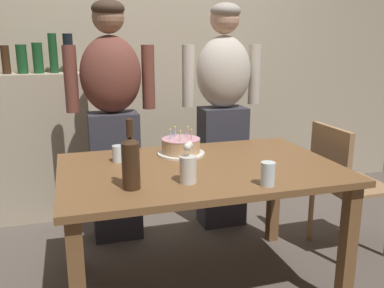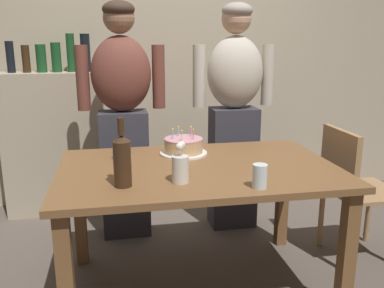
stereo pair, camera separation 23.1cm
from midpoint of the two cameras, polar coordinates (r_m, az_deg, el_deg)
ground_plane at (r=2.56m, az=-1.69°, el=-19.12°), size 10.00×10.00×0.00m
back_wall at (r=3.66m, az=-8.29°, el=12.41°), size 5.20×0.10×2.60m
dining_table at (r=2.27m, az=-1.81°, el=-5.45°), size 1.50×0.96×0.74m
birthday_cake at (r=2.46m, az=-4.22°, el=-0.43°), size 0.28×0.28×0.16m
water_glass_near at (r=2.37m, az=-12.94°, el=-1.35°), size 0.07×0.07×0.09m
water_glass_far at (r=1.95m, az=7.14°, el=-4.18°), size 0.07×0.07×0.11m
wine_bottle at (r=1.91m, az=-11.93°, el=-2.43°), size 0.08×0.08×0.33m
flower_vase at (r=1.97m, az=-3.92°, el=-3.25°), size 0.08×0.08×0.20m
person_man_bearded at (r=2.92m, az=-13.14°, el=3.31°), size 0.61×0.27×1.66m
person_woman_cardigan at (r=3.07m, az=2.16°, el=4.22°), size 0.61×0.27×1.66m
dining_chair at (r=2.86m, az=17.80°, el=-4.61°), size 0.42×0.42×0.87m
shelf_cabinet at (r=3.51m, az=-22.31°, el=-0.18°), size 0.80×0.30×1.46m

